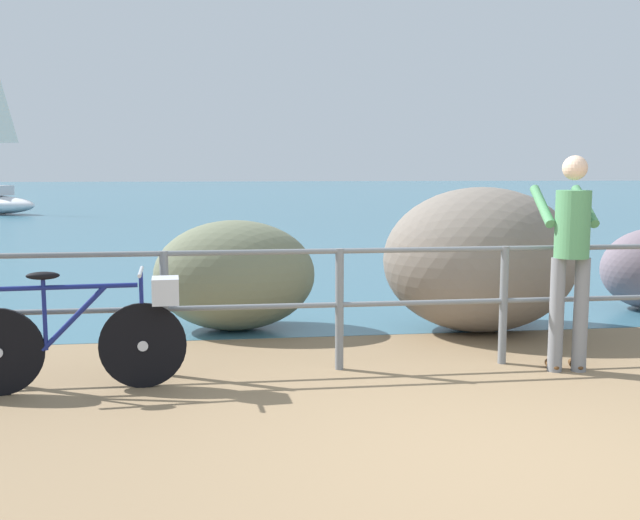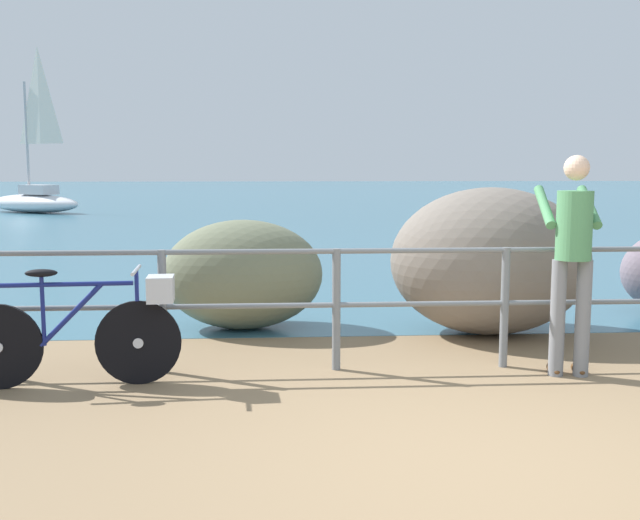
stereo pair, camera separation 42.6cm
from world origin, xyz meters
name	(u,v)px [view 1 (the left image)]	position (x,y,z in m)	size (l,w,h in m)	color
ground_plane	(276,222)	(0.00, 20.00, -0.05)	(120.00, 120.00, 0.10)	#846B4C
sea_surface	(248,192)	(0.00, 48.27, 0.00)	(120.00, 90.00, 0.01)	#38667A
promenade_railing	(423,292)	(0.00, 2.07, 0.64)	(10.04, 0.07, 1.02)	slate
bicycle	(92,330)	(-2.65, 1.73, 0.46)	(1.70, 0.48, 0.92)	black
person_at_railing	(570,252)	(1.16, 1.79, 0.99)	(0.50, 0.66, 1.78)	slate
breakwater_boulder_main	(481,260)	(0.96, 3.34, 0.74)	(2.02, 1.57, 1.49)	slate
breakwater_boulder_left	(235,275)	(-1.55, 3.72, 0.57)	(1.67, 1.13, 1.15)	#686E55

